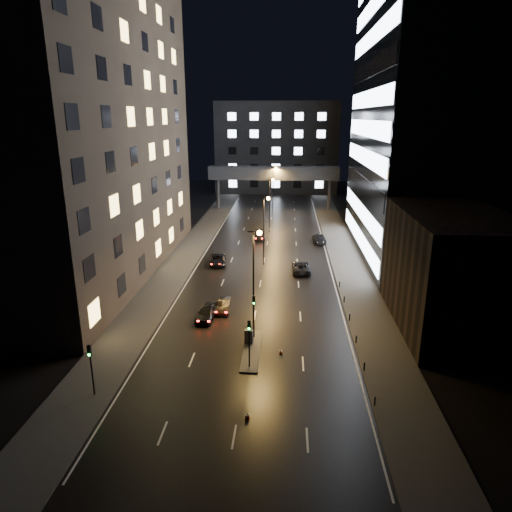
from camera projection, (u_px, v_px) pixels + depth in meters
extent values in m
plane|color=black|center=(267.00, 243.00, 78.95)|extent=(160.00, 160.00, 0.00)
cube|color=#383533|center=(190.00, 249.00, 74.99)|extent=(5.00, 110.00, 0.15)
cube|color=#383533|center=(343.00, 252.00, 73.34)|extent=(5.00, 110.00, 0.15)
cube|color=#2D2319|center=(90.00, 125.00, 59.31)|extent=(15.00, 48.00, 40.00)
cube|color=black|center=(450.00, 271.00, 46.31)|extent=(10.00, 18.00, 12.00)
cube|color=black|center=(437.00, 106.00, 66.88)|extent=(20.00, 36.00, 45.00)
cube|color=#333335|center=(277.00, 147.00, 130.60)|extent=(34.00, 14.00, 25.00)
cube|color=#333335|center=(273.00, 173.00, 105.07)|extent=(30.00, 3.00, 3.00)
cylinder|color=#333335|center=(218.00, 194.00, 107.40)|extent=(0.80, 0.80, 7.00)
cylinder|color=#333335|center=(329.00, 195.00, 105.68)|extent=(0.80, 0.80, 7.00)
cube|color=#383533|center=(252.00, 350.00, 42.67)|extent=(1.60, 8.00, 0.15)
cylinder|color=black|center=(254.00, 321.00, 44.52)|extent=(0.12, 0.12, 3.50)
cube|color=black|center=(254.00, 300.00, 43.88)|extent=(0.28, 0.22, 0.90)
sphere|color=#0CFF33|center=(254.00, 303.00, 43.82)|extent=(0.18, 0.18, 0.18)
cylinder|color=black|center=(249.00, 348.00, 39.28)|extent=(0.12, 0.12, 3.50)
cube|color=black|center=(249.00, 325.00, 38.63)|extent=(0.28, 0.22, 0.90)
sphere|color=#0CFF33|center=(249.00, 329.00, 38.58)|extent=(0.18, 0.18, 0.18)
cylinder|color=black|center=(92.00, 376.00, 35.33)|extent=(0.12, 0.12, 3.50)
cube|color=black|center=(89.00, 351.00, 34.69)|extent=(0.28, 0.22, 0.90)
sphere|color=#0CFF33|center=(89.00, 355.00, 34.64)|extent=(0.18, 0.18, 0.18)
cylinder|color=black|center=(375.00, 402.00, 34.28)|extent=(0.12, 0.12, 0.90)
cylinder|color=black|center=(364.00, 367.00, 39.05)|extent=(0.12, 0.12, 0.90)
cylinder|color=black|center=(356.00, 340.00, 43.81)|extent=(0.12, 0.12, 0.90)
cylinder|color=black|center=(350.00, 318.00, 48.58)|extent=(0.12, 0.12, 0.90)
cylinder|color=black|center=(344.00, 300.00, 53.35)|extent=(0.12, 0.12, 0.90)
cylinder|color=black|center=(340.00, 285.00, 58.12)|extent=(0.12, 0.12, 0.90)
cylinder|color=black|center=(253.00, 279.00, 46.97)|extent=(0.18, 0.18, 10.00)
cylinder|color=black|center=(253.00, 232.00, 45.50)|extent=(1.20, 0.12, 0.12)
sphere|color=#FF9E38|center=(259.00, 233.00, 45.49)|extent=(0.50, 0.50, 0.50)
cylinder|color=black|center=(264.00, 232.00, 66.04)|extent=(0.18, 0.18, 10.00)
cylinder|color=black|center=(264.00, 198.00, 64.57)|extent=(1.20, 0.12, 0.12)
sphere|color=#FF9E38|center=(268.00, 198.00, 64.56)|extent=(0.50, 0.50, 0.50)
cylinder|color=black|center=(269.00, 206.00, 85.12)|extent=(0.18, 0.18, 10.00)
cylinder|color=black|center=(270.00, 179.00, 83.65)|extent=(1.20, 0.12, 0.12)
sphere|color=#FF9E38|center=(273.00, 180.00, 83.64)|extent=(0.50, 0.50, 0.50)
cylinder|color=black|center=(273.00, 190.00, 104.19)|extent=(0.18, 0.18, 10.00)
cylinder|color=black|center=(273.00, 167.00, 102.72)|extent=(1.20, 0.12, 0.12)
sphere|color=#FF9E38|center=(276.00, 168.00, 102.71)|extent=(0.50, 0.50, 0.50)
imported|color=black|center=(207.00, 312.00, 49.19)|extent=(2.25, 4.68, 1.54)
imported|color=black|center=(224.00, 305.00, 51.38)|extent=(1.65, 4.03, 1.30)
imported|color=black|center=(218.00, 260.00, 67.39)|extent=(2.94, 5.36, 1.42)
imported|color=black|center=(260.00, 236.00, 81.16)|extent=(2.31, 4.84, 1.36)
imported|color=black|center=(301.00, 267.00, 64.12)|extent=(2.60, 5.38, 1.48)
imported|color=black|center=(319.00, 238.00, 79.17)|extent=(2.33, 5.23, 1.49)
cube|color=#49494C|center=(249.00, 336.00, 43.72)|extent=(0.85, 0.64, 1.36)
cone|color=#F5460C|center=(281.00, 351.00, 42.03)|extent=(0.35, 0.35, 0.57)
cone|color=#FB3D0D|center=(247.00, 416.00, 33.06)|extent=(0.53, 0.53, 0.51)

